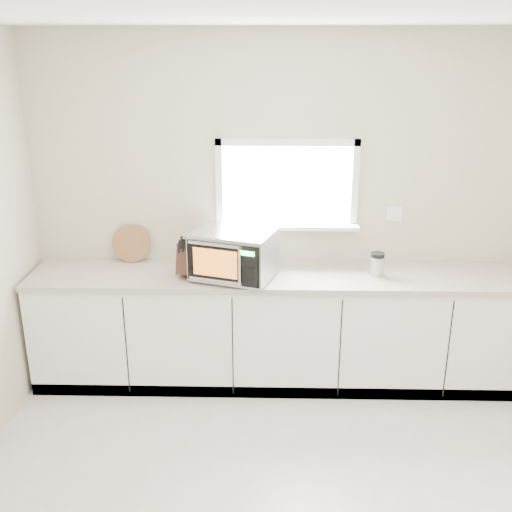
{
  "coord_description": "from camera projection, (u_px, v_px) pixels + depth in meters",
  "views": [
    {
      "loc": [
        -0.13,
        -2.57,
        2.58
      ],
      "look_at": [
        -0.23,
        1.55,
        1.11
      ],
      "focal_mm": 42.0,
      "sensor_mm": 36.0,
      "label": 1
    }
  ],
  "objects": [
    {
      "name": "countertop",
      "position": [
        286.0,
        276.0,
        4.57
      ],
      "size": [
        3.92,
        0.64,
        0.04
      ],
      "primitive_type": "cube",
      "color": "#B7A697",
      "rests_on": "cabinets"
    },
    {
      "name": "cabinets",
      "position": [
        285.0,
        330.0,
        4.74
      ],
      "size": [
        3.92,
        0.6,
        0.88
      ],
      "primitive_type": "cube",
      "color": "white",
      "rests_on": "ground"
    },
    {
      "name": "knife_block",
      "position": [
        186.0,
        258.0,
        4.49
      ],
      "size": [
        0.15,
        0.24,
        0.33
      ],
      "rotation": [
        0.0,
        0.0,
        -0.18
      ],
      "color": "#432218",
      "rests_on": "countertop"
    },
    {
      "name": "microwave",
      "position": [
        234.0,
        254.0,
        4.42
      ],
      "size": [
        0.68,
        0.6,
        0.37
      ],
      "rotation": [
        0.0,
        0.0,
        -0.32
      ],
      "color": "black",
      "rests_on": "countertop"
    },
    {
      "name": "cutting_board",
      "position": [
        131.0,
        243.0,
        4.78
      ],
      "size": [
        0.31,
        0.07,
        0.31
      ],
      "primitive_type": "cylinder",
      "rotation": [
        1.4,
        0.0,
        0.0
      ],
      "color": "brown",
      "rests_on": "countertop"
    },
    {
      "name": "back_wall",
      "position": [
        287.0,
        207.0,
        4.71
      ],
      "size": [
        4.0,
        0.17,
        2.7
      ],
      "color": "beige",
      "rests_on": "ground"
    },
    {
      "name": "coffee_grinder",
      "position": [
        377.0,
        264.0,
        4.5
      ],
      "size": [
        0.12,
        0.12,
        0.18
      ],
      "rotation": [
        0.0,
        0.0,
        0.18
      ],
      "color": "#B0B2B7",
      "rests_on": "countertop"
    }
  ]
}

